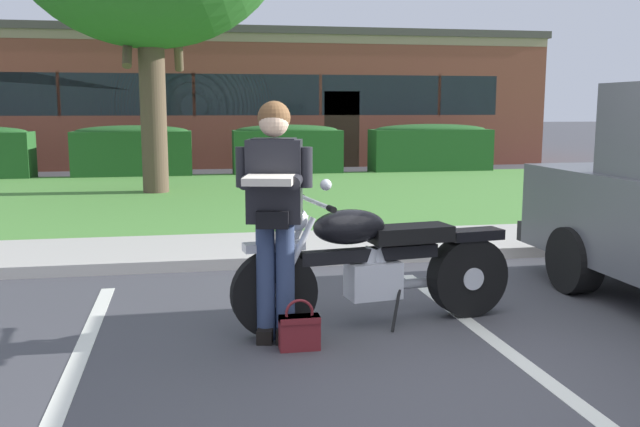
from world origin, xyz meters
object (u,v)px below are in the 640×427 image
object	(u,v)px
rider_person	(274,202)
hedge_right	(430,147)
handbag	(299,329)
hedge_center_left	(133,150)
brick_building	(194,100)
hedge_center_right	(287,149)
motorcycle	(386,263)

from	to	relation	value
rider_person	hedge_right	bearing A→B (deg)	66.00
handbag	hedge_right	xyz separation A→B (m)	(5.27, 12.37, 0.51)
handbag	hedge_center_left	xyz separation A→B (m)	(-2.13, 12.37, 0.51)
rider_person	brick_building	xyz separation A→B (m)	(-0.52, 19.09, 0.91)
rider_person	brick_building	distance (m)	19.12
hedge_center_left	hedge_right	world-z (taller)	same
rider_person	handbag	distance (m)	0.90
hedge_center_right	brick_building	world-z (taller)	brick_building
motorcycle	hedge_right	size ratio (longest dim) A/B	0.72
rider_person	hedge_center_left	world-z (taller)	rider_person
motorcycle	hedge_center_right	world-z (taller)	hedge_center_right
hedge_center_left	motorcycle	bearing A→B (deg)	-76.44
motorcycle	hedge_center_left	distance (m)	12.27
hedge_center_right	hedge_right	size ratio (longest dim) A/B	0.86
motorcycle	hedge_center_right	bearing A→B (deg)	86.03
rider_person	hedge_center_right	bearing A→B (deg)	81.99
rider_person	hedge_right	xyz separation A→B (m)	(5.41, 12.16, -0.36)
hedge_center_right	brick_building	size ratio (longest dim) A/B	0.13
rider_person	hedge_right	distance (m)	13.31
hedge_center_right	rider_person	bearing A→B (deg)	-98.01
handbag	hedge_center_right	distance (m)	12.48
handbag	brick_building	distance (m)	19.39
hedge_center_right	brick_building	distance (m)	7.39
motorcycle	brick_building	distance (m)	18.96
hedge_center_right	hedge_right	world-z (taller)	same
motorcycle	handbag	size ratio (longest dim) A/B	6.21
handbag	brick_building	world-z (taller)	brick_building
rider_person	handbag	world-z (taller)	rider_person
handbag	brick_building	size ratio (longest dim) A/B	0.02
hedge_center_right	brick_building	bearing A→B (deg)	107.89
brick_building	handbag	bearing A→B (deg)	-88.02
handbag	hedge_right	world-z (taller)	hedge_right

